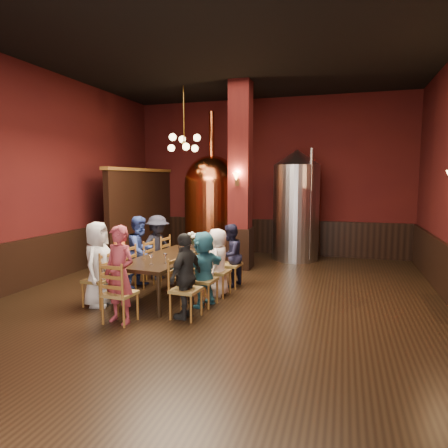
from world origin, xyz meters
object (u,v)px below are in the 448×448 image
(person_1, at_px, (121,262))
(steel_vessel, at_px, (296,205))
(dining_table, at_px, (169,259))
(copper_kettle, at_px, (212,205))
(person_0, at_px, (98,264))
(person_2, at_px, (141,252))
(rose_vase, at_px, (192,237))

(person_1, bearing_deg, steel_vessel, -36.83)
(dining_table, height_order, person_1, person_1)
(dining_table, xyz_separation_m, copper_kettle, (-0.41, 3.78, 0.78))
(person_0, distance_m, copper_kettle, 4.79)
(person_2, relative_size, copper_kettle, 0.36)
(person_0, bearing_deg, copper_kettle, -15.97)
(person_2, height_order, rose_vase, person_2)
(person_2, bearing_deg, rose_vase, -48.31)
(dining_table, relative_size, copper_kettle, 0.62)
(person_1, xyz_separation_m, rose_vase, (0.94, 1.26, 0.33))
(person_0, bearing_deg, person_1, -14.39)
(person_2, xyz_separation_m, rose_vase, (0.88, 0.60, 0.25))
(copper_kettle, xyz_separation_m, rose_vase, (0.48, -2.78, -0.49))
(person_1, height_order, copper_kettle, copper_kettle)
(dining_table, relative_size, steel_vessel, 0.83)
(person_0, bearing_deg, rose_vase, -37.00)
(person_2, height_order, copper_kettle, copper_kettle)
(person_0, relative_size, person_1, 1.14)
(person_0, relative_size, copper_kettle, 0.37)
(person_1, distance_m, rose_vase, 1.60)
(person_1, bearing_deg, person_2, -9.04)
(dining_table, bearing_deg, copper_kettle, 100.89)
(steel_vessel, relative_size, rose_vase, 8.76)
(person_2, height_order, steel_vessel, steel_vessel)
(dining_table, height_order, rose_vase, rose_vase)
(person_1, distance_m, person_2, 0.66)
(copper_kettle, bearing_deg, rose_vase, -80.26)
(person_0, relative_size, steel_vessel, 0.50)
(person_2, distance_m, rose_vase, 1.10)
(steel_vessel, height_order, rose_vase, steel_vessel)
(person_1, bearing_deg, person_0, 170.96)
(person_2, distance_m, steel_vessel, 4.64)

